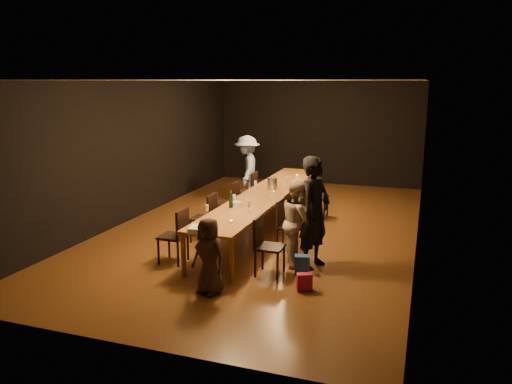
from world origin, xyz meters
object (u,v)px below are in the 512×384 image
(table, at_px, (265,195))
(chair_right_1, at_px, (290,226))
(chair_left_0, at_px, (173,236))
(ice_bucket, at_px, (272,183))
(woman_tan, at_px, (299,222))
(chair_left_3, at_px, (247,191))
(birthday_cake, at_px, (202,229))
(chair_left_1, at_px, (203,217))
(chair_left_2, at_px, (227,203))
(woman_birthday, at_px, (315,213))
(child, at_px, (209,256))
(chair_right_0, at_px, (270,246))
(champagne_bottle, at_px, (231,199))
(chair_right_2, at_px, (306,210))
(man_blue, at_px, (247,169))
(plate_stack, at_px, (237,204))
(chair_right_3, at_px, (318,197))

(table, bearing_deg, chair_right_1, -54.69)
(chair_left_0, bearing_deg, chair_right_1, -54.78)
(chair_left_0, height_order, ice_bucket, ice_bucket)
(woman_tan, xyz_separation_m, ice_bucket, (-1.14, 2.22, 0.15))
(chair_left_3, height_order, birthday_cake, chair_left_3)
(chair_left_1, height_order, chair_left_2, same)
(woman_birthday, height_order, child, woman_birthday)
(chair_left_0, relative_size, child, 0.83)
(table, distance_m, chair_left_2, 0.88)
(woman_tan, bearing_deg, ice_bucket, 4.87)
(chair_right_0, relative_size, chair_left_1, 1.00)
(chair_right_1, distance_m, champagne_bottle, 1.16)
(chair_right_0, distance_m, woman_birthday, 0.93)
(chair_left_1, bearing_deg, chair_right_2, -54.78)
(woman_tan, height_order, champagne_bottle, woman_tan)
(chair_right_1, distance_m, man_blue, 3.84)
(chair_right_1, bearing_deg, table, -144.69)
(woman_tan, height_order, plate_stack, woman_tan)
(child, height_order, plate_stack, child)
(ice_bucket, bearing_deg, chair_left_0, -106.90)
(champagne_bottle, bearing_deg, chair_left_0, -121.45)
(chair_right_1, relative_size, woman_birthday, 0.51)
(woman_birthday, height_order, plate_stack, woman_birthday)
(chair_right_3, bearing_deg, woman_tan, 5.74)
(child, bearing_deg, chair_right_2, 97.40)
(champagne_bottle, bearing_deg, chair_left_2, 115.01)
(table, relative_size, woman_birthday, 3.28)
(chair_left_1, distance_m, woman_tan, 2.10)
(chair_right_2, bearing_deg, child, -10.40)
(chair_left_1, distance_m, man_blue, 3.30)
(chair_right_3, xyz_separation_m, child, (-0.61, -4.55, 0.09))
(birthday_cake, bearing_deg, ice_bucket, 78.92)
(chair_left_3, bearing_deg, chair_right_0, -154.72)
(ice_bucket, bearing_deg, child, -86.63)
(man_blue, height_order, child, man_blue)
(man_blue, relative_size, birthday_cake, 4.04)
(chair_right_1, xyz_separation_m, child, (-0.61, -2.15, 0.09))
(chair_right_1, relative_size, chair_left_0, 1.00)
(woman_birthday, xyz_separation_m, woman_tan, (-0.27, 0.04, -0.20))
(birthday_cake, bearing_deg, chair_left_0, 137.63)
(chair_left_0, bearing_deg, man_blue, 3.85)
(chair_left_2, bearing_deg, woman_birthday, -128.71)
(table, xyz_separation_m, woman_birthday, (1.42, -1.82, 0.21))
(chair_left_2, relative_size, chair_left_3, 1.00)
(chair_right_2, xyz_separation_m, woman_birthday, (0.57, -1.82, 0.45))
(chair_right_0, xyz_separation_m, birthday_cake, (-0.93, -0.50, 0.33))
(table, xyz_separation_m, champagne_bottle, (-0.21, -1.36, 0.20))
(man_blue, bearing_deg, woman_tan, 13.68)
(woman_birthday, relative_size, man_blue, 1.09)
(child, bearing_deg, chair_right_0, 74.82)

